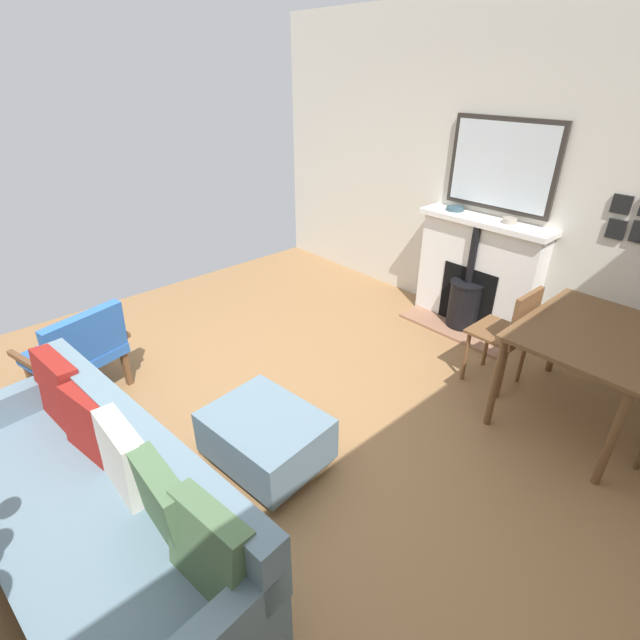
{
  "coord_description": "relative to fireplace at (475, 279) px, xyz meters",
  "views": [
    {
      "loc": [
        1.12,
        2.37,
        2.3
      ],
      "look_at": [
        -0.69,
        0.37,
        0.83
      ],
      "focal_mm": 26.04,
      "sensor_mm": 36.0,
      "label": 1
    }
  ],
  "objects": [
    {
      "name": "dining_table",
      "position": [
        0.72,
        1.31,
        0.17
      ],
      "size": [
        1.1,
        0.85,
        0.75
      ],
      "color": "brown",
      "rests_on": "ground"
    },
    {
      "name": "ottoman",
      "position": [
        2.65,
        0.17,
        -0.25
      ],
      "size": [
        0.65,
        0.78,
        0.39
      ],
      "color": "#B2B2B7",
      "rests_on": "ground"
    },
    {
      "name": "ground_plane",
      "position": [
        2.77,
        -0.31,
        -0.5
      ],
      "size": [
        5.97,
        5.23,
        0.01
      ],
      "primitive_type": "cube",
      "color": "olive"
    },
    {
      "name": "sofa",
      "position": [
        3.65,
        0.16,
        -0.13
      ],
      "size": [
        0.97,
        2.13,
        0.84
      ],
      "color": "#B2B2B7",
      "rests_on": "ground"
    },
    {
      "name": "wall_left",
      "position": [
        -0.22,
        -0.31,
        0.94
      ],
      "size": [
        0.12,
        5.23,
        2.87
      ],
      "primitive_type": "cube",
      "color": "beige",
      "rests_on": "ground"
    },
    {
      "name": "fireplace",
      "position": [
        0.0,
        0.0,
        0.0
      ],
      "size": [
        0.56,
        1.26,
        1.09
      ],
      "color": "#93664C",
      "rests_on": "ground"
    },
    {
      "name": "mantel_bowl_far",
      "position": [
        -0.04,
        0.21,
        0.62
      ],
      "size": [
        0.13,
        0.13,
        0.05
      ],
      "color": "#9E9384",
      "rests_on": "fireplace"
    },
    {
      "name": "mantel_bowl_near",
      "position": [
        -0.04,
        -0.34,
        0.61
      ],
      "size": [
        0.17,
        0.17,
        0.04
      ],
      "color": "#334C56",
      "rests_on": "fireplace"
    },
    {
      "name": "mirror_over_mantel",
      "position": [
        -0.13,
        -0.0,
        1.05
      ],
      "size": [
        0.04,
        1.0,
        0.79
      ],
      "color": "#2D2823"
    },
    {
      "name": "photo_gallery_row",
      "position": [
        -0.14,
        1.1,
        0.8
      ],
      "size": [
        0.02,
        0.33,
        0.36
      ],
      "color": "black"
    },
    {
      "name": "armchair_accent",
      "position": [
        3.25,
        -1.38,
        -0.07
      ],
      "size": [
        0.79,
        0.72,
        0.77
      ],
      "color": "brown",
      "rests_on": "ground"
    },
    {
      "name": "dining_chair_near_fireplace",
      "position": [
        0.72,
        0.74,
        0.02
      ],
      "size": [
        0.41,
        0.41,
        0.87
      ],
      "color": "brown",
      "rests_on": "ground"
    }
  ]
}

